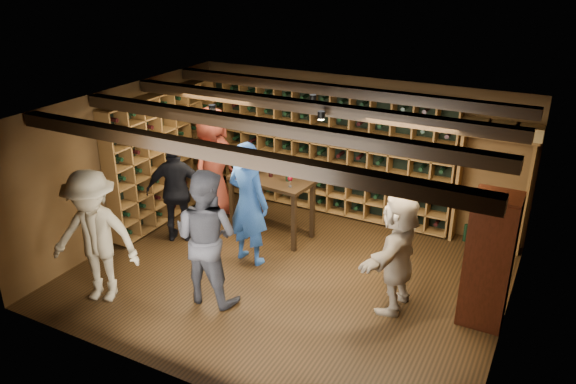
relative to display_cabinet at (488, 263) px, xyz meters
The scene contains 13 objects.
ground 2.85m from the display_cabinet, behind, with size 6.00×6.00×0.00m, color black.
room_shell 3.14m from the display_cabinet, behind, with size 6.00×6.00×6.00m.
wine_rack_back 3.89m from the display_cabinet, 146.67° to the left, with size 4.65×0.30×2.20m.
wine_rack_left 5.59m from the display_cabinet, behind, with size 0.30×2.65×2.20m.
crate_shelf 2.26m from the display_cabinet, 98.20° to the left, with size 1.20×0.32×2.07m.
display_cabinet is the anchor object (origin of this frame).
man_blue_shirt 3.46m from the display_cabinet, behind, with size 0.70×0.46×1.92m, color navy.
man_grey_suit 3.62m from the display_cabinet, 160.58° to the right, with size 0.92×0.72×1.89m, color black.
guest_red_floral 4.95m from the display_cabinet, 168.10° to the left, with size 0.98×0.64×2.02m, color maroon.
guest_woman_black 4.83m from the display_cabinet, behind, with size 1.00×0.42×1.71m, color black.
guest_khaki 5.09m from the display_cabinet, 158.30° to the right, with size 1.21×0.70×1.88m, color gray.
guest_beige 1.12m from the display_cabinet, 168.81° to the right, with size 1.53×0.49×1.65m, color gray.
tasting_table 3.67m from the display_cabinet, 166.55° to the left, with size 1.41×0.81×1.30m.
Camera 1 is at (3.31, -6.33, 4.43)m, focal length 35.00 mm.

